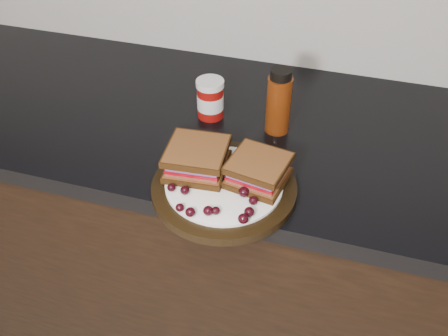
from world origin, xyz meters
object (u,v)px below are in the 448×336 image
Objects in this scene: plate at (224,188)px; sandwich_left at (197,159)px; condiment_jar at (210,99)px; oil_bottle at (279,101)px.

plate is 0.08m from sandwich_left.
condiment_jar is (-0.11, 0.24, 0.04)m from plate.
sandwich_left is at bearing 159.72° from plate.
sandwich_left is 0.24m from oil_bottle.
plate is 3.00× the size of condiment_jar.
condiment_jar is at bearing 113.58° from plate.
plate is 2.43× the size of sandwich_left.
plate is 1.85× the size of oil_bottle.
plate is 0.27m from condiment_jar.
sandwich_left is at bearing -78.69° from condiment_jar.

